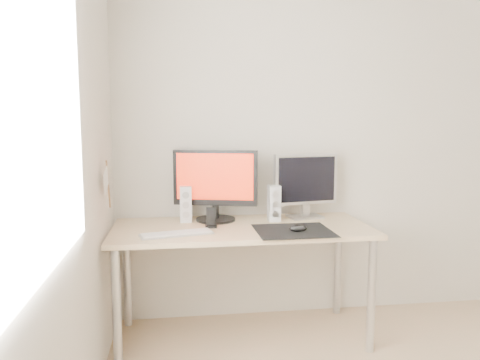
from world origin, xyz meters
TOP-DOWN VIEW (x-y plane):
  - wall_back at (0.00, 1.75)m, footprint 3.50×0.00m
  - wall_left at (-1.75, 0.00)m, footprint 0.00×3.50m
  - window_pane at (-1.74, 0.00)m, footprint 0.00×1.30m
  - mousepad at (-0.64, 1.21)m, footprint 0.45×0.40m
  - mouse at (-0.62, 1.18)m, footprint 0.11×0.06m
  - desk at (-0.93, 1.38)m, footprint 1.60×0.70m
  - main_monitor at (-1.08, 1.56)m, footprint 0.54×0.32m
  - second_monitor at (-0.47, 1.58)m, footprint 0.45×0.20m
  - speaker_left at (-1.27, 1.56)m, footprint 0.07×0.09m
  - speaker_right at (-0.70, 1.51)m, footprint 0.07×0.09m
  - keyboard at (-1.33, 1.21)m, footprint 0.44×0.21m
  - phone_dock at (-1.12, 1.37)m, footprint 0.07×0.06m
  - pennant at (-1.72, 1.24)m, footprint 0.01×0.23m

SIDE VIEW (x-z plane):
  - desk at x=-0.93m, z-range 0.29..1.02m
  - mousepad at x=-0.64m, z-range 0.73..0.73m
  - keyboard at x=-1.33m, z-range 0.73..0.75m
  - mouse at x=-0.62m, z-range 0.73..0.77m
  - phone_dock at x=-1.12m, z-range 0.71..0.83m
  - speaker_left at x=-1.27m, z-range 0.73..0.96m
  - speaker_right at x=-0.70m, z-range 0.73..0.96m
  - second_monitor at x=-0.47m, z-range 0.75..1.19m
  - main_monitor at x=-1.08m, z-range 0.75..1.22m
  - pennant at x=-1.72m, z-range 0.90..1.19m
  - wall_back at x=0.00m, z-range -0.50..3.00m
  - wall_left at x=-1.75m, z-range -0.50..3.00m
  - window_pane at x=-1.74m, z-range 0.85..2.15m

